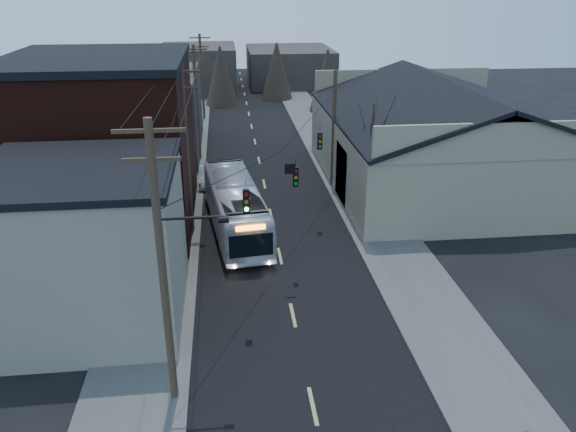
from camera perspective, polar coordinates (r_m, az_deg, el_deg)
name	(u,v)px	position (r m, az deg, el deg)	size (l,w,h in m)	color
road_surface	(261,168)	(46.18, -2.80, 4.93)	(9.00, 110.00, 0.02)	black
sidewalk_left	(180,170)	(46.24, -10.89, 4.62)	(4.00, 110.00, 0.12)	#474744
sidewalk_right	(339,164)	(46.99, 5.16, 5.25)	(4.00, 110.00, 0.12)	#474744
building_clapboard	(86,247)	(26.03, -19.86, -3.00)	(8.00, 8.00, 7.00)	gray
building_brick	(105,146)	(35.84, -18.11, 6.80)	(10.00, 12.00, 10.00)	black
building_left_far	(147,112)	(51.44, -14.14, 10.18)	(9.00, 14.00, 7.00)	#2D2924
warehouse	(439,148)	(43.46, 15.08, 6.70)	(16.16, 20.60, 7.73)	gray
building_far_left	(199,69)	(79.70, -9.06, 14.56)	(10.00, 12.00, 6.00)	#2D2924
building_far_right	(289,66)	(85.21, 0.14, 15.02)	(12.00, 14.00, 5.00)	#2D2924
bare_tree	(371,159)	(36.65, 8.41, 5.76)	(0.40, 0.40, 7.20)	black
utility_lines	(220,127)	(39.11, -6.96, 8.99)	(11.24, 45.28, 10.50)	#382B1E
bus	(235,207)	(34.05, -5.37, 0.94)	(2.66, 11.36, 3.17)	silver
parked_car	(210,174)	(42.63, -7.92, 4.20)	(1.55, 4.46, 1.47)	#A8A9B0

